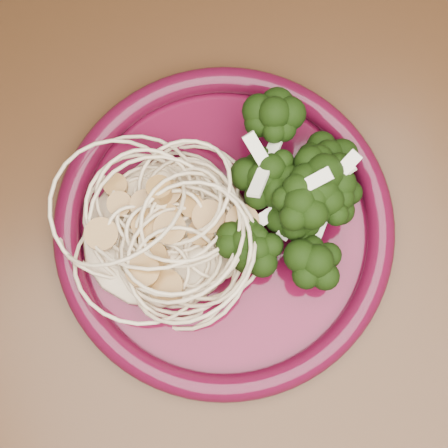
% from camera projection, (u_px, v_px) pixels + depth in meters
% --- Properties ---
extents(dining_table, '(1.20, 0.80, 0.75)m').
position_uv_depth(dining_table, '(183.00, 319.00, 0.61)').
color(dining_table, '#472814').
rests_on(dining_table, ground).
extents(dinner_plate, '(0.35, 0.35, 0.02)m').
position_uv_depth(dinner_plate, '(224.00, 226.00, 0.52)').
color(dinner_plate, '#4D081F').
rests_on(dinner_plate, dining_table).
extents(spaghetti_pile, '(0.17, 0.16, 0.03)m').
position_uv_depth(spaghetti_pile, '(165.00, 229.00, 0.50)').
color(spaghetti_pile, beige).
rests_on(spaghetti_pile, dinner_plate).
extents(scallop_cluster, '(0.16, 0.16, 0.04)m').
position_uv_depth(scallop_cluster, '(160.00, 219.00, 0.47)').
color(scallop_cluster, '#AB7B3C').
rests_on(scallop_cluster, spaghetti_pile).
extents(broccoli_pile, '(0.14, 0.18, 0.06)m').
position_uv_depth(broccoli_pile, '(297.00, 213.00, 0.49)').
color(broccoli_pile, black).
rests_on(broccoli_pile, dinner_plate).
extents(onion_garnish, '(0.10, 0.12, 0.05)m').
position_uv_depth(onion_garnish, '(303.00, 202.00, 0.46)').
color(onion_garnish, '#F1ECCD').
rests_on(onion_garnish, broccoli_pile).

